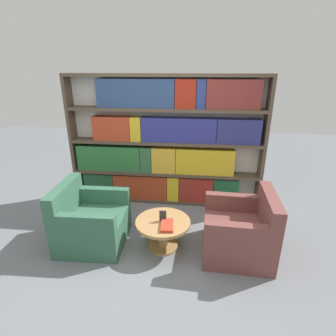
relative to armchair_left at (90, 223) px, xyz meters
name	(u,v)px	position (x,y,z in m)	size (l,w,h in m)	color
ground_plane	(151,255)	(0.85, -0.20, -0.29)	(14.00, 14.00, 0.00)	slate
bookshelf	(166,144)	(0.85, 1.30, 0.75)	(3.19, 0.30, 2.14)	silver
armchair_left	(90,223)	(0.00, 0.00, 0.00)	(0.86, 0.88, 0.83)	#336047
armchair_right	(240,232)	(1.96, 0.00, 0.00)	(0.86, 0.88, 0.83)	brown
coffee_table	(163,228)	(0.98, -0.02, 0.00)	(0.70, 0.70, 0.40)	#AD7F4C
table_sign	(163,217)	(0.98, -0.02, 0.17)	(0.09, 0.06, 0.15)	black
stray_book	(167,225)	(1.05, -0.14, 0.13)	(0.17, 0.29, 0.04)	#B73823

